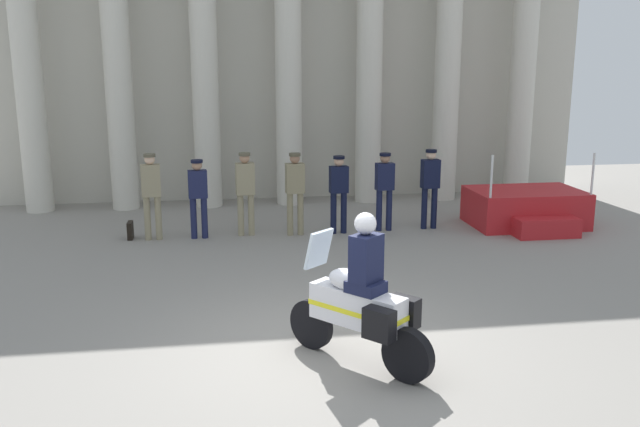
{
  "coord_description": "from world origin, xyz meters",
  "views": [
    {
      "loc": [
        -1.23,
        -7.79,
        3.61
      ],
      "look_at": [
        0.35,
        2.8,
        1.16
      ],
      "focal_mm": 37.9,
      "sensor_mm": 36.0,
      "label": 1
    }
  ],
  "objects_px": {
    "officer_in_row_6": "(430,182)",
    "briefcase_on_ground": "(130,230)",
    "officer_in_row_1": "(198,192)",
    "officer_in_row_4": "(339,188)",
    "officer_in_row_3": "(295,187)",
    "officer_in_row_5": "(385,185)",
    "motorcycle_with_rider": "(362,303)",
    "reviewing_stand": "(527,209)",
    "officer_in_row_2": "(245,187)",
    "officer_in_row_0": "(151,190)"
  },
  "relations": [
    {
      "from": "officer_in_row_4",
      "to": "officer_in_row_3",
      "type": "bearing_deg",
      "value": -4.09
    },
    {
      "from": "officer_in_row_0",
      "to": "officer_in_row_5",
      "type": "distance_m",
      "value": 4.85
    },
    {
      "from": "officer_in_row_1",
      "to": "officer_in_row_0",
      "type": "bearing_deg",
      "value": -5.89
    },
    {
      "from": "officer_in_row_6",
      "to": "motorcycle_with_rider",
      "type": "bearing_deg",
      "value": 61.06
    },
    {
      "from": "officer_in_row_4",
      "to": "briefcase_on_ground",
      "type": "relative_size",
      "value": 4.59
    },
    {
      "from": "officer_in_row_4",
      "to": "officer_in_row_0",
      "type": "bearing_deg",
      "value": -5.42
    },
    {
      "from": "briefcase_on_ground",
      "to": "motorcycle_with_rider",
      "type": "bearing_deg",
      "value": -61.71
    },
    {
      "from": "reviewing_stand",
      "to": "officer_in_row_0",
      "type": "height_order",
      "value": "officer_in_row_0"
    },
    {
      "from": "officer_in_row_0",
      "to": "officer_in_row_2",
      "type": "relative_size",
      "value": 1.02
    },
    {
      "from": "briefcase_on_ground",
      "to": "officer_in_row_6",
      "type": "bearing_deg",
      "value": -0.42
    },
    {
      "from": "reviewing_stand",
      "to": "officer_in_row_2",
      "type": "height_order",
      "value": "officer_in_row_2"
    },
    {
      "from": "officer_in_row_0",
      "to": "motorcycle_with_rider",
      "type": "height_order",
      "value": "motorcycle_with_rider"
    },
    {
      "from": "reviewing_stand",
      "to": "officer_in_row_3",
      "type": "distance_m",
      "value": 5.19
    },
    {
      "from": "officer_in_row_3",
      "to": "officer_in_row_5",
      "type": "relative_size",
      "value": 1.03
    },
    {
      "from": "officer_in_row_0",
      "to": "officer_in_row_5",
      "type": "xyz_separation_m",
      "value": [
        4.85,
        0.06,
        -0.05
      ]
    },
    {
      "from": "officer_in_row_6",
      "to": "officer_in_row_4",
      "type": "bearing_deg",
      "value": -1.76
    },
    {
      "from": "officer_in_row_3",
      "to": "officer_in_row_4",
      "type": "relative_size",
      "value": 1.05
    },
    {
      "from": "officer_in_row_3",
      "to": "briefcase_on_ground",
      "type": "relative_size",
      "value": 4.82
    },
    {
      "from": "officer_in_row_3",
      "to": "officer_in_row_4",
      "type": "bearing_deg",
      "value": 175.91
    },
    {
      "from": "officer_in_row_0",
      "to": "officer_in_row_5",
      "type": "height_order",
      "value": "officer_in_row_0"
    },
    {
      "from": "officer_in_row_0",
      "to": "officer_in_row_1",
      "type": "distance_m",
      "value": 0.93
    },
    {
      "from": "officer_in_row_4",
      "to": "motorcycle_with_rider",
      "type": "height_order",
      "value": "motorcycle_with_rider"
    },
    {
      "from": "officer_in_row_4",
      "to": "officer_in_row_6",
      "type": "height_order",
      "value": "officer_in_row_6"
    },
    {
      "from": "officer_in_row_1",
      "to": "officer_in_row_5",
      "type": "distance_m",
      "value": 3.92
    },
    {
      "from": "officer_in_row_1",
      "to": "officer_in_row_2",
      "type": "xyz_separation_m",
      "value": [
        0.97,
        0.1,
        0.06
      ]
    },
    {
      "from": "briefcase_on_ground",
      "to": "officer_in_row_2",
      "type": "bearing_deg",
      "value": -1.14
    },
    {
      "from": "reviewing_stand",
      "to": "officer_in_row_6",
      "type": "xyz_separation_m",
      "value": [
        -2.21,
        0.1,
        0.64
      ]
    },
    {
      "from": "officer_in_row_1",
      "to": "officer_in_row_4",
      "type": "xyz_separation_m",
      "value": [
        2.92,
        -0.01,
        0.01
      ]
    },
    {
      "from": "officer_in_row_2",
      "to": "briefcase_on_ground",
      "type": "xyz_separation_m",
      "value": [
        -2.37,
        0.05,
        -0.85
      ]
    },
    {
      "from": "officer_in_row_5",
      "to": "officer_in_row_3",
      "type": "bearing_deg",
      "value": -1.96
    },
    {
      "from": "officer_in_row_6",
      "to": "briefcase_on_ground",
      "type": "bearing_deg",
      "value": -5.4
    },
    {
      "from": "motorcycle_with_rider",
      "to": "officer_in_row_4",
      "type": "bearing_deg",
      "value": -49.18
    },
    {
      "from": "reviewing_stand",
      "to": "officer_in_row_0",
      "type": "distance_m",
      "value": 8.1
    },
    {
      "from": "reviewing_stand",
      "to": "officer_in_row_3",
      "type": "bearing_deg",
      "value": -179.63
    },
    {
      "from": "reviewing_stand",
      "to": "officer_in_row_0",
      "type": "xyz_separation_m",
      "value": [
        -8.07,
        0.01,
        0.66
      ]
    },
    {
      "from": "reviewing_stand",
      "to": "briefcase_on_ground",
      "type": "bearing_deg",
      "value": 179.05
    },
    {
      "from": "officer_in_row_6",
      "to": "briefcase_on_ground",
      "type": "relative_size",
      "value": 4.81
    },
    {
      "from": "motorcycle_with_rider",
      "to": "officer_in_row_5",
      "type": "bearing_deg",
      "value": -57.7
    },
    {
      "from": "officer_in_row_5",
      "to": "motorcycle_with_rider",
      "type": "height_order",
      "value": "motorcycle_with_rider"
    },
    {
      "from": "officer_in_row_6",
      "to": "motorcycle_with_rider",
      "type": "relative_size",
      "value": 0.91
    },
    {
      "from": "officer_in_row_5",
      "to": "reviewing_stand",
      "type": "bearing_deg",
      "value": 173.79
    },
    {
      "from": "motorcycle_with_rider",
      "to": "briefcase_on_ground",
      "type": "xyz_separation_m",
      "value": [
        -3.49,
        6.48,
        -0.61
      ]
    },
    {
      "from": "officer_in_row_3",
      "to": "briefcase_on_ground",
      "type": "distance_m",
      "value": 3.51
    },
    {
      "from": "officer_in_row_2",
      "to": "motorcycle_with_rider",
      "type": "bearing_deg",
      "value": 94.84
    },
    {
      "from": "officer_in_row_6",
      "to": "briefcase_on_ground",
      "type": "height_order",
      "value": "officer_in_row_6"
    },
    {
      "from": "officer_in_row_2",
      "to": "officer_in_row_6",
      "type": "height_order",
      "value": "officer_in_row_2"
    },
    {
      "from": "officer_in_row_2",
      "to": "motorcycle_with_rider",
      "type": "relative_size",
      "value": 0.92
    },
    {
      "from": "reviewing_stand",
      "to": "officer_in_row_4",
      "type": "xyz_separation_m",
      "value": [
        -4.23,
        -0.02,
        0.59
      ]
    },
    {
      "from": "officer_in_row_1",
      "to": "briefcase_on_ground",
      "type": "xyz_separation_m",
      "value": [
        -1.41,
        0.15,
        -0.79
      ]
    },
    {
      "from": "officer_in_row_0",
      "to": "officer_in_row_3",
      "type": "distance_m",
      "value": 2.92
    }
  ]
}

